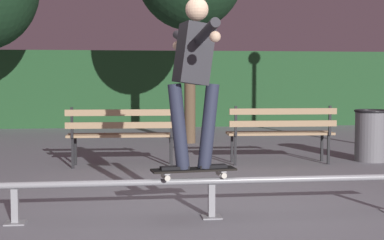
# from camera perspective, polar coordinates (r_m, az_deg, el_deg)

# --- Properties ---
(ground_plane) EXTENTS (90.00, 90.00, 0.00)m
(ground_plane) POSITION_cam_1_polar(r_m,az_deg,el_deg) (5.62, 1.55, -9.09)
(ground_plane) COLOR slate
(hedge_backdrop) EXTENTS (24.00, 1.20, 1.99)m
(hedge_backdrop) POSITION_cam_1_polar(r_m,az_deg,el_deg) (15.42, -4.02, 3.15)
(hedge_backdrop) COLOR #234C28
(hedge_backdrop) RESTS_ON ground
(grind_rail) EXTENTS (4.16, 0.18, 0.37)m
(grind_rail) POSITION_cam_1_polar(r_m,az_deg,el_deg) (5.31, 1.97, -6.67)
(grind_rail) COLOR gray
(grind_rail) RESTS_ON ground
(skateboard) EXTENTS (0.80, 0.30, 0.09)m
(skateboard) POSITION_cam_1_polar(r_m,az_deg,el_deg) (5.26, 0.17, -5.04)
(skateboard) COLOR black
(skateboard) RESTS_ON grind_rail
(skateboarder) EXTENTS (0.63, 1.40, 1.56)m
(skateboarder) POSITION_cam_1_polar(r_m,az_deg,el_deg) (5.19, 0.20, 5.21)
(skateboarder) COLOR black
(skateboarder) RESTS_ON skateboard
(park_bench_leftmost) EXTENTS (1.62, 0.48, 0.88)m
(park_bench_leftmost) POSITION_cam_1_polar(r_m,az_deg,el_deg) (8.28, -6.96, -1.03)
(park_bench_leftmost) COLOR black
(park_bench_leftmost) RESTS_ON ground
(park_bench_left_center) EXTENTS (1.62, 0.48, 0.88)m
(park_bench_left_center) POSITION_cam_1_polar(r_m,az_deg,el_deg) (8.62, 8.90, -0.84)
(park_bench_left_center) COLOR black
(park_bench_left_center) RESTS_ON ground
(trash_can) EXTENTS (0.52, 0.52, 0.80)m
(trash_can) POSITION_cam_1_polar(r_m,az_deg,el_deg) (9.25, 17.44, -1.41)
(trash_can) COLOR slate
(trash_can) RESTS_ON ground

